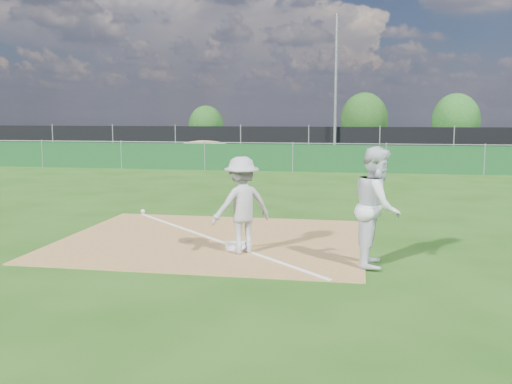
# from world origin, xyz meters

# --- Properties ---
(ground) EXTENTS (90.00, 90.00, 0.00)m
(ground) POSITION_xyz_m (0.00, 10.00, 0.00)
(ground) COLOR #1D470F
(ground) RESTS_ON ground
(infield_dirt) EXTENTS (6.00, 5.00, 0.02)m
(infield_dirt) POSITION_xyz_m (0.00, 1.00, 0.01)
(infield_dirt) COLOR olive
(infield_dirt) RESTS_ON ground
(foul_line) EXTENTS (5.01, 5.01, 0.01)m
(foul_line) POSITION_xyz_m (0.00, 1.00, 0.03)
(foul_line) COLOR white
(foul_line) RESTS_ON infield_dirt
(green_fence) EXTENTS (44.00, 0.05, 1.20)m
(green_fence) POSITION_xyz_m (0.00, 15.00, 0.60)
(green_fence) COLOR #103D1A
(green_fence) RESTS_ON ground
(dirt_mound) EXTENTS (3.38, 2.60, 1.17)m
(dirt_mound) POSITION_xyz_m (-5.00, 18.50, 0.58)
(dirt_mound) COLOR #988249
(dirt_mound) RESTS_ON ground
(black_fence) EXTENTS (46.00, 0.04, 1.80)m
(black_fence) POSITION_xyz_m (0.00, 23.00, 0.90)
(black_fence) COLOR black
(black_fence) RESTS_ON ground
(parking_lot) EXTENTS (46.00, 9.00, 0.01)m
(parking_lot) POSITION_xyz_m (0.00, 28.00, 0.01)
(parking_lot) COLOR black
(parking_lot) RESTS_ON ground
(light_pole) EXTENTS (0.16, 0.16, 8.00)m
(light_pole) POSITION_xyz_m (1.50, 22.70, 4.00)
(light_pole) COLOR slate
(light_pole) RESTS_ON ground
(first_base) EXTENTS (0.50, 0.50, 0.08)m
(first_base) POSITION_xyz_m (0.63, 0.35, 0.06)
(first_base) COLOR white
(first_base) RESTS_ON infield_dirt
(play_at_first) EXTENTS (2.50, 1.20, 1.75)m
(play_at_first) POSITION_xyz_m (0.79, 0.02, 0.89)
(play_at_first) COLOR #B2B2B4
(play_at_first) RESTS_ON infield_dirt
(runner) EXTENTS (0.81, 1.01, 1.99)m
(runner) POSITION_xyz_m (3.17, -0.38, 1.00)
(runner) COLOR silver
(runner) RESTS_ON ground
(car_left) EXTENTS (4.98, 2.27, 1.66)m
(car_left) POSITION_xyz_m (-4.89, 28.44, 0.84)
(car_left) COLOR #B8BAC1
(car_left) RESTS_ON parking_lot
(car_mid) EXTENTS (4.81, 2.72, 1.50)m
(car_mid) POSITION_xyz_m (-2.15, 27.42, 0.76)
(car_mid) COLOR black
(car_mid) RESTS_ON parking_lot
(car_right) EXTENTS (4.68, 3.10, 1.26)m
(car_right) POSITION_xyz_m (4.38, 27.19, 0.64)
(car_right) COLOR black
(car_right) RESTS_ON parking_lot
(tree_left) EXTENTS (2.68, 2.68, 3.17)m
(tree_left) POSITION_xyz_m (-8.79, 32.90, 1.63)
(tree_left) COLOR #382316
(tree_left) RESTS_ON ground
(tree_mid) EXTENTS (3.45, 3.45, 4.09)m
(tree_mid) POSITION_xyz_m (3.20, 33.13, 2.11)
(tree_mid) COLOR #382316
(tree_mid) RESTS_ON ground
(tree_right) EXTENTS (3.37, 3.37, 4.00)m
(tree_right) POSITION_xyz_m (9.68, 33.24, 2.06)
(tree_right) COLOR #382316
(tree_right) RESTS_ON ground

